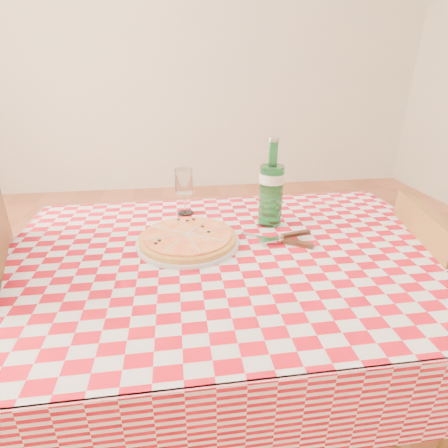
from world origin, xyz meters
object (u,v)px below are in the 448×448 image
Objects in this scene: pizza_plate at (188,237)px; water_bottle at (272,182)px; dining_table at (233,281)px; chair_near at (432,311)px; wine_glass at (184,192)px.

pizza_plate is 1.07× the size of water_bottle.
pizza_plate is (-0.13, 0.07, 0.12)m from dining_table.
pizza_plate is 0.32m from water_bottle.
water_bottle is at bearing 49.99° from dining_table.
pizza_plate is at bearing 151.78° from dining_table.
chair_near is (0.68, -0.01, -0.17)m from dining_table.
dining_table is 0.34m from water_bottle.
wine_glass is (0.00, 0.24, 0.06)m from pizza_plate.
pizza_plate is (-0.81, 0.08, 0.29)m from chair_near.
dining_table is 7.40× the size of wine_glass.
wine_glass is at bearing 112.21° from dining_table.
chair_near is 0.70m from water_bottle.
water_bottle is at bearing -25.06° from wine_glass.
dining_table is 3.94× the size of pizza_plate.
chair_near is 0.86m from pizza_plate.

